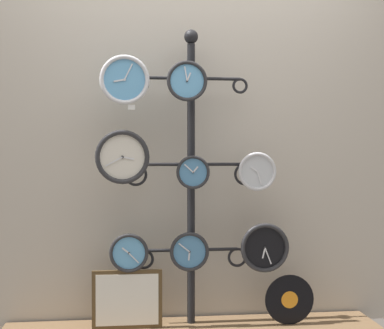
% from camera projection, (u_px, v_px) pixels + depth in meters
% --- Properties ---
extents(shop_wall, '(4.40, 0.04, 2.80)m').
position_uv_depth(shop_wall, '(188.00, 101.00, 3.32)').
color(shop_wall, '#BCB2A3').
rests_on(shop_wall, ground_plane).
extents(display_stand, '(0.79, 0.39, 1.80)m').
position_uv_depth(display_stand, '(191.00, 222.00, 3.18)').
color(display_stand, black).
rests_on(display_stand, ground_plane).
extents(clock_top_left, '(0.28, 0.04, 0.28)m').
position_uv_depth(clock_top_left, '(125.00, 80.00, 3.02)').
color(clock_top_left, '#60A8DB').
extents(clock_top_center, '(0.23, 0.04, 0.23)m').
position_uv_depth(clock_top_center, '(187.00, 81.00, 3.06)').
color(clock_top_center, '#60A8DB').
extents(clock_middle_left, '(0.31, 0.04, 0.31)m').
position_uv_depth(clock_middle_left, '(122.00, 157.00, 3.03)').
color(clock_middle_left, silver).
extents(clock_middle_center, '(0.20, 0.04, 0.20)m').
position_uv_depth(clock_middle_center, '(193.00, 172.00, 3.07)').
color(clock_middle_center, '#4C84B2').
extents(clock_middle_right, '(0.23, 0.04, 0.23)m').
position_uv_depth(clock_middle_right, '(257.00, 172.00, 3.14)').
color(clock_middle_right, silver).
extents(clock_bottom_left, '(0.23, 0.04, 0.23)m').
position_uv_depth(clock_bottom_left, '(129.00, 253.00, 3.07)').
color(clock_bottom_left, '#60A8DB').
extents(clock_bottom_center, '(0.23, 0.04, 0.23)m').
position_uv_depth(clock_bottom_center, '(189.00, 252.00, 3.10)').
color(clock_bottom_center, '#4C84B2').
extents(clock_bottom_right, '(0.29, 0.04, 0.29)m').
position_uv_depth(clock_bottom_right, '(265.00, 248.00, 3.12)').
color(clock_bottom_right, black).
extents(vinyl_record, '(0.29, 0.01, 0.29)m').
position_uv_depth(vinyl_record, '(289.00, 300.00, 3.15)').
color(vinyl_record, black).
rests_on(vinyl_record, low_shelf).
extents(picture_frame, '(0.40, 0.02, 0.34)m').
position_uv_depth(picture_frame, '(127.00, 299.00, 3.07)').
color(picture_frame, '#4C381E').
rests_on(picture_frame, low_shelf).
extents(price_tag_upper, '(0.04, 0.00, 0.03)m').
position_uv_depth(price_tag_upper, '(131.00, 107.00, 3.02)').
color(price_tag_upper, white).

